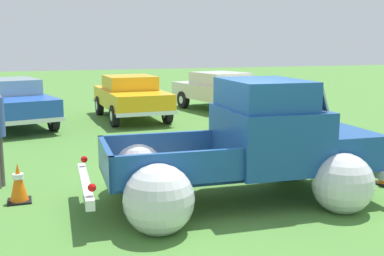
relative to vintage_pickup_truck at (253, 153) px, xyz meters
name	(u,v)px	position (x,y,z in m)	size (l,w,h in m)	color
ground_plane	(230,200)	(-0.39, 0.02, -0.76)	(80.00, 80.00, 0.00)	#477A33
vintage_pickup_truck	(253,153)	(0.00, 0.00, 0.00)	(4.73, 2.99, 1.96)	black
show_car_0	(10,100)	(-3.76, 8.68, 0.03)	(2.83, 4.90, 1.43)	black
show_car_1	(131,96)	(-0.01, 8.84, 0.02)	(1.92, 4.18, 1.43)	black
show_car_2	(222,90)	(3.61, 9.55, 0.03)	(2.73, 4.90, 1.43)	black
lane_cone_0	(18,183)	(-3.55, 1.09, -0.45)	(0.36, 0.36, 0.63)	black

